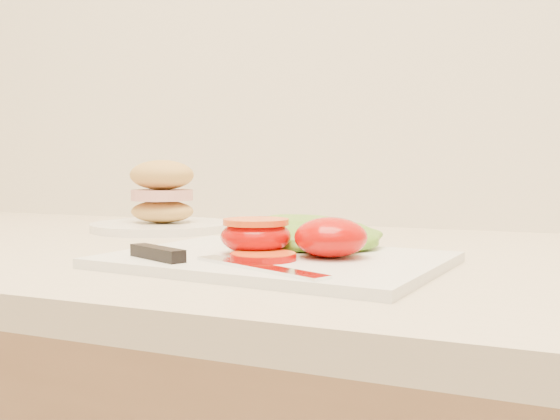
% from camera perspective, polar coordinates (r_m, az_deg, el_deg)
% --- Properties ---
extents(cutting_board, '(0.35, 0.27, 0.01)m').
position_cam_1_polar(cutting_board, '(0.63, -0.36, -4.59)').
color(cutting_board, silver).
rests_on(cutting_board, counter).
extents(tomato_half_dome, '(0.07, 0.07, 0.04)m').
position_cam_1_polar(tomato_half_dome, '(0.61, 4.66, -2.49)').
color(tomato_half_dome, '#CD0000').
rests_on(tomato_half_dome, cutting_board).
extents(tomato_half_cut, '(0.07, 0.07, 0.04)m').
position_cam_1_polar(tomato_half_cut, '(0.64, -2.22, -2.26)').
color(tomato_half_cut, '#CD0000').
rests_on(tomato_half_cut, cutting_board).
extents(tomato_slice_0, '(0.06, 0.06, 0.01)m').
position_cam_1_polar(tomato_slice_0, '(0.60, -1.54, -4.25)').
color(tomato_slice_0, orange).
rests_on(tomato_slice_0, cutting_board).
extents(lettuce_leaf_0, '(0.17, 0.12, 0.03)m').
position_cam_1_polar(lettuce_leaf_0, '(0.69, 1.40, -2.16)').
color(lettuce_leaf_0, '#76A52B').
rests_on(lettuce_leaf_0, cutting_board).
extents(lettuce_leaf_1, '(0.14, 0.13, 0.03)m').
position_cam_1_polar(lettuce_leaf_1, '(0.68, 4.59, -2.45)').
color(lettuce_leaf_1, '#76A52B').
rests_on(lettuce_leaf_1, cutting_board).
extents(knife, '(0.23, 0.08, 0.01)m').
position_cam_1_polar(knife, '(0.59, -7.80, -4.39)').
color(knife, silver).
rests_on(knife, cutting_board).
extents(sandwich_plate, '(0.22, 0.22, 0.11)m').
position_cam_1_polar(sandwich_plate, '(0.99, -10.72, 0.40)').
color(sandwich_plate, white).
rests_on(sandwich_plate, counter).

